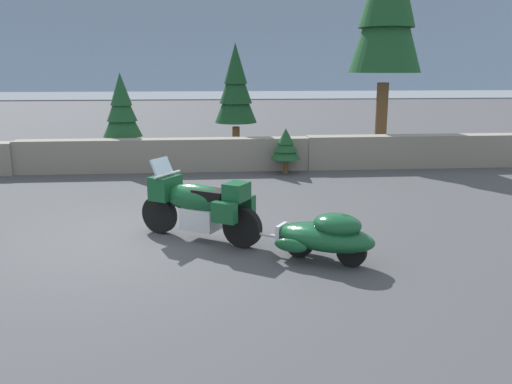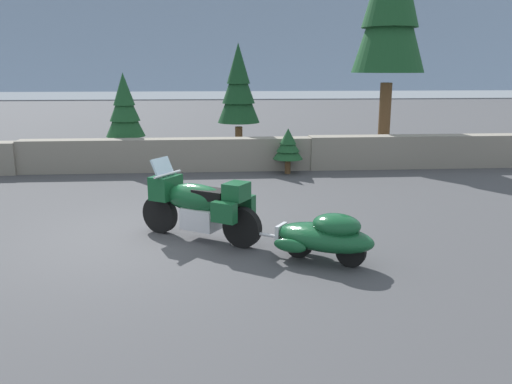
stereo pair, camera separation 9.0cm
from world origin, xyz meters
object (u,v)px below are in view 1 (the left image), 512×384
car_shaped_trailer (326,235)px  touring_motorcycle (198,204)px  pine_tree_far_right (122,108)px  pine_tree_secondary (236,87)px

car_shaped_trailer → touring_motorcycle: bearing=147.3°
touring_motorcycle → pine_tree_far_right: 7.44m
touring_motorcycle → pine_tree_far_right: bearing=108.0°
car_shaped_trailer → pine_tree_far_right: 9.30m
touring_motorcycle → pine_tree_secondary: bearing=82.5°
pine_tree_far_right → pine_tree_secondary: bearing=15.0°
touring_motorcycle → pine_tree_far_right: (-2.28, 7.00, 1.06)m
pine_tree_secondary → pine_tree_far_right: pine_tree_secondary is taller
touring_motorcycle → pine_tree_secondary: 8.12m
touring_motorcycle → car_shaped_trailer: bearing=-32.7°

